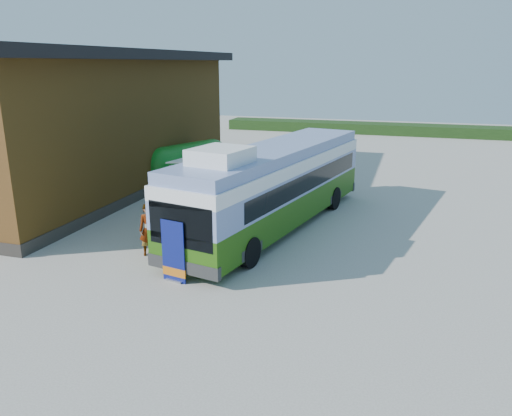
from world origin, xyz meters
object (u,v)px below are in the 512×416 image
(banner, at_px, (173,257))
(slurry_tanker, at_px, (187,160))
(picnic_table, at_px, (220,227))
(bus, at_px, (274,184))
(person_b, at_px, (176,174))
(person_a, at_px, (149,230))

(banner, xyz_separation_m, slurry_tanker, (-5.46, 12.80, 0.51))
(banner, distance_m, picnic_table, 3.93)
(picnic_table, bearing_deg, bus, 45.85)
(slurry_tanker, bearing_deg, picnic_table, -35.20)
(picnic_table, bearing_deg, person_b, 115.15)
(slurry_tanker, bearing_deg, bus, -19.48)
(bus, xyz_separation_m, picnic_table, (-1.54, -2.43, -1.32))
(picnic_table, xyz_separation_m, slurry_tanker, (-5.51, 8.88, 0.74))
(banner, distance_m, slurry_tanker, 13.93)
(bus, bearing_deg, slurry_tanker, 149.24)
(bus, bearing_deg, person_a, -116.53)
(banner, relative_size, picnic_table, 1.23)
(picnic_table, xyz_separation_m, person_b, (-5.51, 7.33, 0.23))
(banner, height_order, slurry_tanker, slurry_tanker)
(picnic_table, height_order, person_a, person_a)
(picnic_table, relative_size, person_b, 0.99)
(person_b, bearing_deg, picnic_table, 60.93)
(picnic_table, xyz_separation_m, person_a, (-1.98, -2.04, 0.36))
(bus, distance_m, picnic_table, 3.16)
(person_a, relative_size, slurry_tanker, 0.33)
(person_a, xyz_separation_m, slurry_tanker, (-3.54, 10.92, 0.38))
(bus, distance_m, person_a, 5.77)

